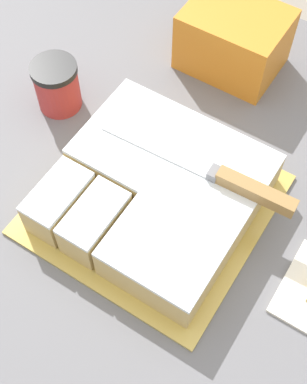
{
  "coord_description": "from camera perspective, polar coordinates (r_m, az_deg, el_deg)",
  "views": [
    {
      "loc": [
        0.22,
        -0.36,
        1.67
      ],
      "look_at": [
        -0.02,
        0.01,
        0.96
      ],
      "focal_mm": 50.0,
      "sensor_mm": 36.0,
      "label": 1
    }
  ],
  "objects": [
    {
      "name": "cake_board",
      "position": [
        0.87,
        0.0,
        -1.31
      ],
      "size": [
        0.35,
        0.35,
        0.01
      ],
      "color": "gold",
      "rests_on": "countertop"
    },
    {
      "name": "coffee_cup",
      "position": [
        0.98,
        -10.26,
        11.11
      ],
      "size": [
        0.08,
        0.08,
        0.09
      ],
      "color": "#B23333",
      "rests_on": "countertop"
    },
    {
      "name": "ground_plane",
      "position": [
        1.72,
        0.28,
        -17.29
      ],
      "size": [
        8.0,
        8.0,
        0.0
      ],
      "primitive_type": "plane",
      "color": "#9E9384"
    },
    {
      "name": "cake",
      "position": [
        0.84,
        0.3,
        0.05
      ],
      "size": [
        0.3,
        0.3,
        0.07
      ],
      "color": "tan",
      "rests_on": "cake_board"
    },
    {
      "name": "knife",
      "position": [
        0.81,
        8.79,
        0.97
      ],
      "size": [
        0.33,
        0.03,
        0.02
      ],
      "rotation": [
        0.0,
        0.0,
        3.18
      ],
      "color": "silver",
      "rests_on": "cake"
    },
    {
      "name": "storage_box",
      "position": [
        1.04,
        8.55,
        15.76
      ],
      "size": [
        0.18,
        0.14,
        0.12
      ],
      "color": "orange",
      "rests_on": "countertop"
    },
    {
      "name": "countertop",
      "position": [
        1.29,
        0.37,
        -12.29
      ],
      "size": [
        1.4,
        1.1,
        0.91
      ],
      "color": "slate",
      "rests_on": "ground_plane"
    }
  ]
}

